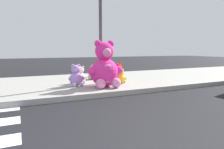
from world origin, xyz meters
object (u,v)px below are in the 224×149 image
Objects in this scene: plush_pink_large at (105,68)px; plush_teal at (108,74)px; sign_pole at (101,33)px; plush_white at (81,76)px; plush_red at (118,74)px; plush_lavender at (76,77)px; plush_yellow at (121,77)px; plush_tan at (92,73)px.

plush_pink_large is 2.88× the size of plush_teal.
sign_pole reaches higher than plush_white.
sign_pole is at bearing -162.65° from plush_red.
plush_lavender is 1.68m from plush_red.
plush_red is at bearing 76.22° from plush_yellow.
plush_white is 1.18× the size of plush_yellow.
plush_lavender is (-0.28, -0.44, 0.04)m from plush_white.
plush_white is 1.33m from plush_teal.
plush_white is 1.18× the size of plush_teal.
sign_pole is at bearing -32.52° from plush_white.
plush_red is (0.87, 0.84, -0.31)m from plush_pink_large.
plush_pink_large is 0.99m from plush_lavender.
plush_tan is (0.17, 1.65, -0.35)m from plush_pink_large.
plush_pink_large is at bearing -62.75° from plush_white.
plush_white is 0.52m from plush_lavender.
plush_tan is at bearing 86.27° from sign_pole.
plush_pink_large is 1.68m from plush_teal.
plush_tan is 0.83× the size of plush_lavender.
plush_white is at bearing 117.25° from plush_pink_large.
sign_pole is 5.36× the size of plush_white.
plush_teal is (0.74, 1.46, -0.38)m from plush_pink_large.
plush_teal is at bearing 63.14° from plush_pink_large.
sign_pole is at bearing -93.73° from plush_tan.
plush_tan is 0.60m from plush_teal.
plush_red is at bearing 10.24° from plush_lavender.
plush_teal is (1.52, 0.92, -0.08)m from plush_lavender.
plush_lavender is 1.38× the size of plush_yellow.
plush_red is (0.78, 0.24, -1.43)m from sign_pole.
plush_pink_large is (-0.10, -0.59, -1.12)m from sign_pole.
plush_pink_large reaches higher than plush_tan.
plush_white reaches higher than plush_yellow.
sign_pole is 1.27m from plush_pink_large.
plush_red is 0.64m from plush_teal.
plush_tan is at bearing 161.22° from plush_teal.
plush_pink_large is 2.16× the size of plush_red.
plush_teal is at bearing 21.27° from plush_white.
plush_pink_large is at bearing -116.86° from plush_teal.
plush_tan is (0.07, 1.06, -1.47)m from sign_pole.
plush_tan is 1.08m from plush_red.
plush_lavender is at bearing 173.33° from plush_yellow.
plush_pink_large reaches higher than plush_red.
plush_red reaches higher than plush_yellow.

